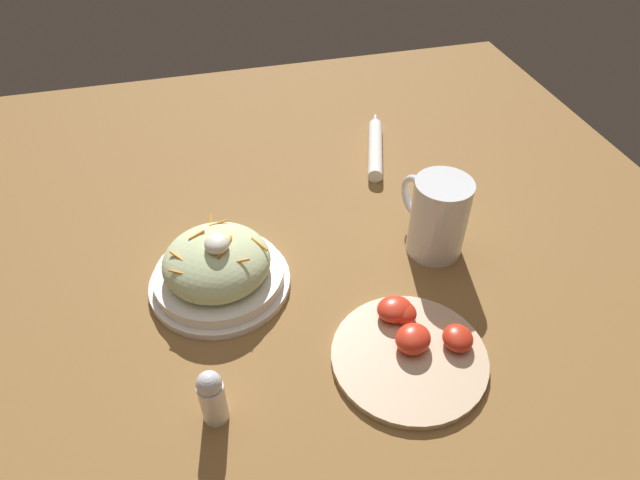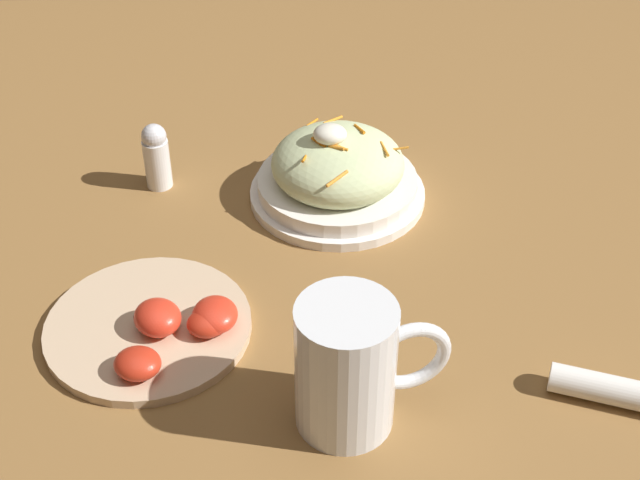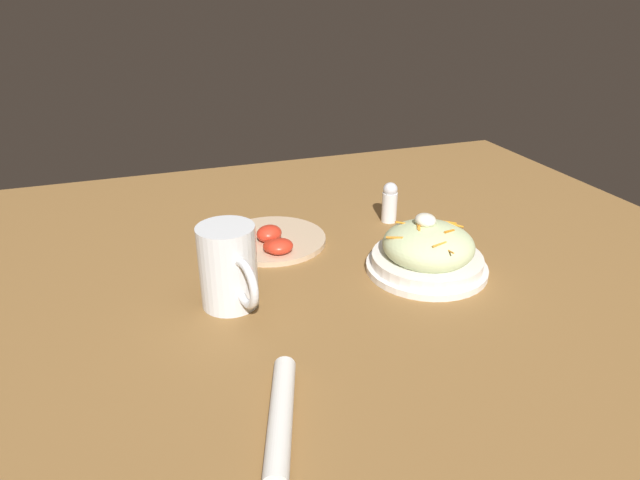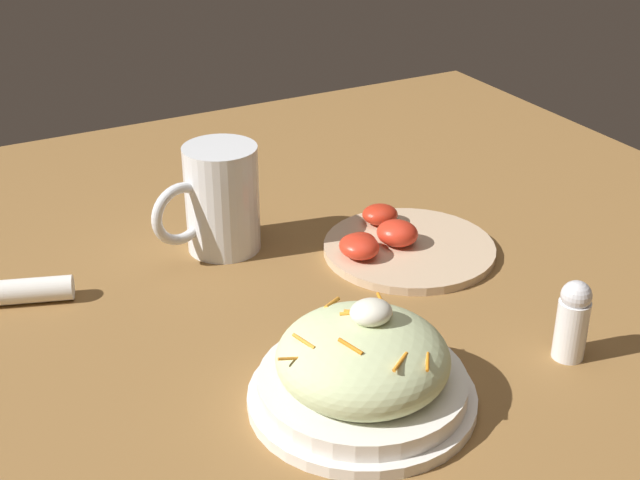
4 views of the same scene
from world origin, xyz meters
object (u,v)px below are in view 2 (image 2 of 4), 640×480
beer_mug (348,372)px  salt_shaker (156,155)px  tomato_plate (158,327)px  salad_plate (338,173)px

beer_mug → salt_shaker: size_ratio=1.65×
tomato_plate → salt_shaker: salt_shaker is taller
beer_mug → salt_shaker: (0.22, -0.38, -0.02)m
beer_mug → tomato_plate: size_ratio=0.68×
beer_mug → salt_shaker: beer_mug is taller
salt_shaker → beer_mug: bearing=119.7°
salad_plate → tomato_plate: 0.30m
tomato_plate → salt_shaker: bearing=-83.5°
salad_plate → tomato_plate: bearing=51.0°
salad_plate → tomato_plate: size_ratio=1.01×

